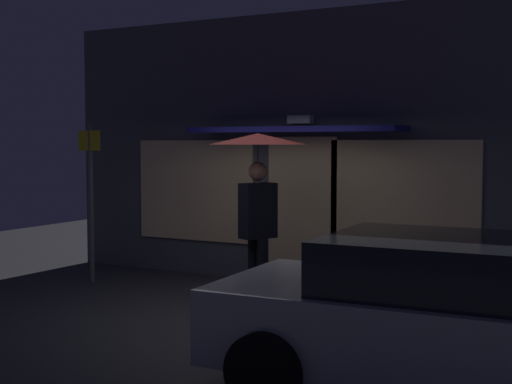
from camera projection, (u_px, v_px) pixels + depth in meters
name	position (u px, v px, depth m)	size (l,w,h in m)	color
ground_plane	(228.00, 316.00, 8.70)	(18.00, 18.00, 0.00)	#2D2D33
building_facade	(307.00, 150.00, 10.62)	(8.32, 1.00, 4.04)	#4C4C56
person_with_umbrella	(258.00, 171.00, 9.14)	(1.26, 1.26, 2.23)	black
parked_car	(477.00, 319.00, 5.70)	(4.34, 2.09, 1.34)	#A5A8AD
street_sign_post	(91.00, 193.00, 10.73)	(0.40, 0.07, 2.39)	#595B60
sidewalk_bollard	(310.00, 269.00, 10.00)	(0.23, 0.23, 0.68)	slate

